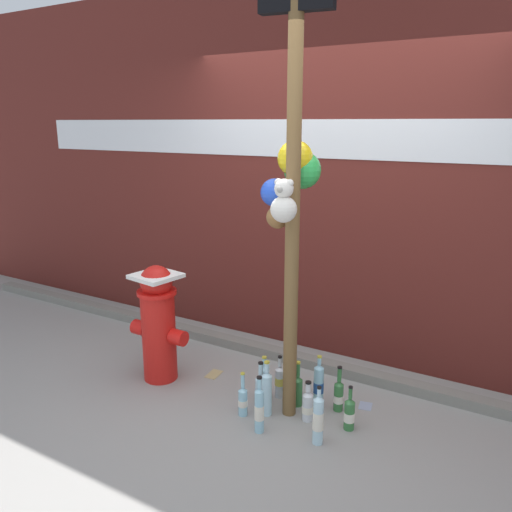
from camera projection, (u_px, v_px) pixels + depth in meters
ground_plane at (255, 421)px, 3.42m from camera, size 14.00×14.00×0.00m
building_wall at (339, 172)px, 4.15m from camera, size 10.00×0.21×3.09m
curb_strip at (312, 362)px, 4.18m from camera, size 8.00×0.12×0.08m
memorial_post at (292, 159)px, 3.14m from camera, size 0.47×0.52×2.90m
fire_hydrant at (158, 321)px, 3.89m from camera, size 0.49×0.35×0.91m
bottle_0 at (308, 405)px, 3.41m from camera, size 0.07×0.07×0.28m
bottle_1 at (319, 385)px, 3.57m from camera, size 0.07×0.07×0.38m
bottle_2 at (318, 419)px, 3.15m from camera, size 0.07×0.07×0.39m
bottle_3 at (339, 395)px, 3.53m from camera, size 0.07×0.07×0.33m
bottle_4 at (259, 409)px, 3.27m from camera, size 0.06×0.06×0.39m
bottle_5 at (243, 400)px, 3.47m from camera, size 0.06×0.06×0.32m
bottle_6 at (261, 390)px, 3.57m from camera, size 0.08×0.08×0.34m
bottle_7 at (264, 381)px, 3.67m from camera, size 0.06×0.06×0.33m
bottle_8 at (297, 389)px, 3.59m from camera, size 0.07×0.07×0.33m
bottle_9 at (267, 392)px, 3.47m from camera, size 0.07×0.07×0.39m
bottle_10 at (280, 381)px, 3.70m from camera, size 0.07×0.07×0.32m
bottle_11 at (349, 414)px, 3.31m from camera, size 0.07×0.07×0.31m
litter_0 at (365, 406)px, 3.61m from camera, size 0.11×0.13×0.01m
litter_1 at (214, 374)px, 4.06m from camera, size 0.11×0.16×0.01m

